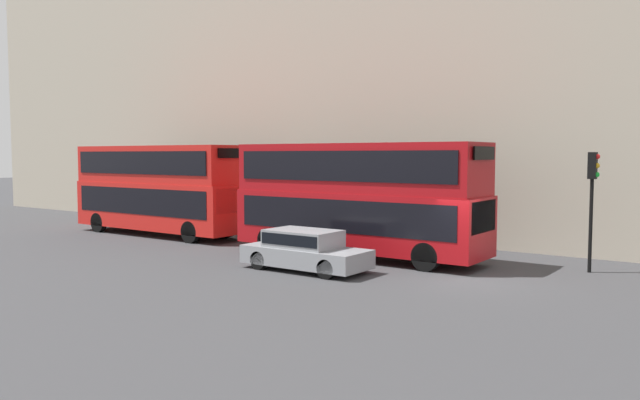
# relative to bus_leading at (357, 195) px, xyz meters

# --- Properties ---
(ground_plane) EXTENTS (200.00, 200.00, 0.00)m
(ground_plane) POSITION_rel_bus_leading_xyz_m (-1.60, -5.22, -2.43)
(ground_plane) COLOR #38383A
(building_facade) EXTENTS (1.10, 80.00, 18.58)m
(building_facade) POSITION_rel_bus_leading_xyz_m (5.40, -5.22, 7.17)
(building_facade) COLOR #B2A893
(building_facade) RESTS_ON ground
(bus_leading) EXTENTS (2.59, 10.22, 4.40)m
(bus_leading) POSITION_rel_bus_leading_xyz_m (0.00, 0.00, 0.00)
(bus_leading) COLOR #A80F14
(bus_leading) RESTS_ON ground
(bus_second_in_queue) EXTENTS (2.59, 10.07, 4.41)m
(bus_second_in_queue) POSITION_rel_bus_leading_xyz_m (0.00, 11.57, 0.00)
(bus_second_in_queue) COLOR red
(bus_second_in_queue) RESTS_ON ground
(car_dark_sedan) EXTENTS (1.82, 4.48, 1.40)m
(car_dark_sedan) POSITION_rel_bus_leading_xyz_m (-3.40, -0.05, -1.69)
(car_dark_sedan) COLOR gray
(car_dark_sedan) RESTS_ON ground
(traffic_light) EXTENTS (0.30, 0.36, 4.06)m
(traffic_light) POSITION_rel_bus_leading_xyz_m (1.95, -8.11, 0.49)
(traffic_light) COLOR black
(traffic_light) RESTS_ON ground
(pedestrian) EXTENTS (0.36, 0.36, 1.61)m
(pedestrian) POSITION_rel_bus_leading_xyz_m (2.46, 8.39, -1.68)
(pedestrian) COLOR brown
(pedestrian) RESTS_ON ground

